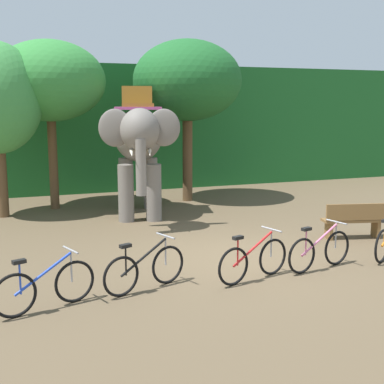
# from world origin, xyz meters

# --- Properties ---
(ground_plane) EXTENTS (80.00, 80.00, 0.00)m
(ground_plane) POSITION_xyz_m (0.00, 0.00, 0.00)
(ground_plane) COLOR brown
(foliage_hedge) EXTENTS (36.00, 6.00, 4.70)m
(foliage_hedge) POSITION_xyz_m (0.00, 12.10, 2.35)
(foliage_hedge) COLOR #1E6028
(foliage_hedge) RESTS_ON ground
(tree_left) EXTENTS (3.38, 3.38, 5.16)m
(tree_left) POSITION_xyz_m (-3.22, 6.72, 3.92)
(tree_left) COLOR brown
(tree_left) RESTS_ON ground
(tree_right) EXTENTS (3.58, 3.58, 5.34)m
(tree_right) POSITION_xyz_m (1.16, 6.58, 3.99)
(tree_right) COLOR brown
(tree_right) RESTS_ON ground
(elephant) EXTENTS (2.43, 4.25, 3.78)m
(elephant) POSITION_xyz_m (-1.00, 4.66, 2.20)
(elephant) COLOR slate
(elephant) RESTS_ON ground
(bike_blue) EXTENTS (1.63, 0.71, 0.92)m
(bike_blue) POSITION_xyz_m (-4.09, -1.54, 0.39)
(bike_blue) COLOR black
(bike_blue) RESTS_ON ground
(bike_black) EXTENTS (1.62, 0.73, 0.92)m
(bike_black) POSITION_xyz_m (-2.38, -1.22, 0.39)
(bike_black) COLOR black
(bike_black) RESTS_ON ground
(bike_red) EXTENTS (1.65, 0.66, 0.92)m
(bike_red) POSITION_xyz_m (-0.35, -1.40, 0.39)
(bike_red) COLOR black
(bike_red) RESTS_ON ground
(bike_pink) EXTENTS (1.67, 0.59, 0.92)m
(bike_pink) POSITION_xyz_m (1.17, -1.28, 0.39)
(bike_pink) COLOR black
(bike_pink) RESTS_ON ground
(wooden_bench) EXTENTS (1.55, 0.75, 0.89)m
(wooden_bench) POSITION_xyz_m (3.28, 0.44, 0.48)
(wooden_bench) COLOR brown
(wooden_bench) RESTS_ON ground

